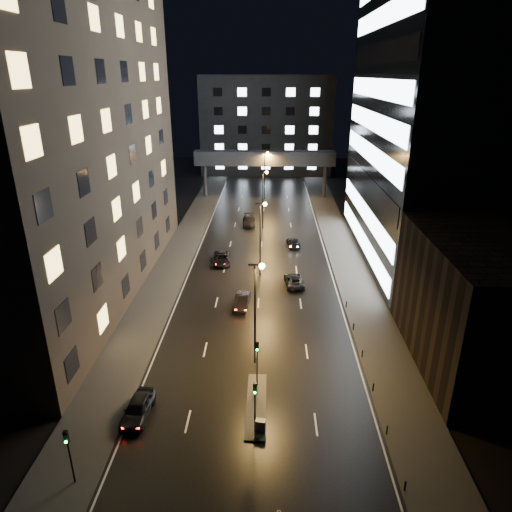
% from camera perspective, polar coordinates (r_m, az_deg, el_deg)
% --- Properties ---
extents(ground, '(160.00, 160.00, 0.00)m').
position_cam_1_polar(ground, '(72.66, 0.73, 1.48)').
color(ground, black).
rests_on(ground, ground).
extents(sidewalk_left, '(5.00, 110.00, 0.15)m').
position_cam_1_polar(sidewalk_left, '(69.34, -9.74, 0.19)').
color(sidewalk_left, '#383533').
rests_on(sidewalk_left, ground).
extents(sidewalk_right, '(5.00, 110.00, 0.15)m').
position_cam_1_polar(sidewalk_right, '(68.89, 11.10, -0.05)').
color(sidewalk_right, '#383533').
rests_on(sidewalk_right, ground).
extents(building_left, '(15.00, 48.00, 40.00)m').
position_cam_1_polar(building_left, '(57.49, -23.40, 14.85)').
color(building_left, '#2D2319').
rests_on(building_left, ground).
extents(building_right_low, '(10.00, 18.00, 12.00)m').
position_cam_1_polar(building_right_low, '(45.85, 25.89, -5.44)').
color(building_right_low, black).
rests_on(building_right_low, ground).
extents(building_right_glass, '(20.00, 36.00, 45.00)m').
position_cam_1_polar(building_right_glass, '(68.41, 23.32, 17.85)').
color(building_right_glass, black).
rests_on(building_right_glass, ground).
extents(building_far, '(34.00, 14.00, 25.00)m').
position_cam_1_polar(building_far, '(126.75, 1.30, 16.07)').
color(building_far, '#333335').
rests_on(building_far, ground).
extents(skybridge, '(30.00, 3.00, 10.00)m').
position_cam_1_polar(skybridge, '(99.56, 1.10, 12.05)').
color(skybridge, '#333335').
rests_on(skybridge, ground).
extents(median_island, '(1.60, 8.00, 0.15)m').
position_cam_1_polar(median_island, '(39.30, 0.03, -18.11)').
color(median_island, '#383533').
rests_on(median_island, ground).
extents(traffic_signal_near, '(0.28, 0.34, 4.40)m').
position_cam_1_polar(traffic_signal_near, '(39.47, 0.14, -12.42)').
color(traffic_signal_near, black).
rests_on(traffic_signal_near, median_island).
extents(traffic_signal_far, '(0.28, 0.34, 4.40)m').
position_cam_1_polar(traffic_signal_far, '(35.06, -0.13, -17.49)').
color(traffic_signal_far, black).
rests_on(traffic_signal_far, median_island).
extents(traffic_signal_corner, '(0.28, 0.34, 4.40)m').
position_cam_1_polar(traffic_signal_corner, '(33.94, -22.39, -21.43)').
color(traffic_signal_corner, black).
rests_on(traffic_signal_corner, ground).
extents(bollard_row, '(0.12, 25.12, 0.90)m').
position_cam_1_polar(bollard_row, '(43.55, 13.75, -13.70)').
color(bollard_row, black).
rests_on(bollard_row, ground).
extents(streetlight_near, '(1.45, 0.50, 10.15)m').
position_cam_1_polar(streetlight_near, '(40.73, 0.10, -5.66)').
color(streetlight_near, black).
rests_on(streetlight_near, ground).
extents(streetlight_mid_a, '(1.45, 0.50, 10.15)m').
position_cam_1_polar(streetlight_mid_a, '(59.18, 0.68, 3.33)').
color(streetlight_mid_a, black).
rests_on(streetlight_mid_a, ground).
extents(streetlight_mid_b, '(1.45, 0.50, 10.15)m').
position_cam_1_polar(streetlight_mid_b, '(78.40, 0.99, 7.98)').
color(streetlight_mid_b, black).
rests_on(streetlight_mid_b, ground).
extents(streetlight_far, '(1.45, 0.50, 10.15)m').
position_cam_1_polar(streetlight_far, '(97.93, 1.17, 10.79)').
color(streetlight_far, black).
rests_on(streetlight_far, ground).
extents(car_away_a, '(2.13, 4.74, 1.58)m').
position_cam_1_polar(car_away_a, '(39.03, -14.55, -17.93)').
color(car_away_a, black).
rests_on(car_away_a, ground).
extents(car_away_b, '(1.92, 4.51, 1.45)m').
position_cam_1_polar(car_away_b, '(53.23, -1.78, -5.66)').
color(car_away_b, black).
rests_on(car_away_b, ground).
extents(car_away_c, '(2.77, 5.33, 1.43)m').
position_cam_1_polar(car_away_c, '(65.29, -4.30, -0.33)').
color(car_away_c, black).
rests_on(car_away_c, ground).
extents(car_away_d, '(2.47, 5.50, 1.56)m').
position_cam_1_polar(car_away_d, '(81.77, -0.89, 4.41)').
color(car_away_d, black).
rests_on(car_away_d, ground).
extents(car_toward_a, '(2.70, 5.01, 1.33)m').
position_cam_1_polar(car_toward_a, '(58.65, 4.76, -3.07)').
color(car_toward_a, black).
rests_on(car_toward_a, ground).
extents(car_toward_b, '(2.36, 4.59, 1.27)m').
position_cam_1_polar(car_toward_b, '(71.81, 4.71, 1.69)').
color(car_toward_b, black).
rests_on(car_toward_b, ground).
extents(utility_cabinet, '(0.85, 0.60, 1.06)m').
position_cam_1_polar(utility_cabinet, '(36.62, 0.54, -20.45)').
color(utility_cabinet, '#4C4C4E').
rests_on(utility_cabinet, median_island).
extents(cone_a, '(0.46, 0.46, 0.51)m').
position_cam_1_polar(cone_a, '(36.34, -0.02, -21.76)').
color(cone_a, orange).
rests_on(cone_a, ground).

